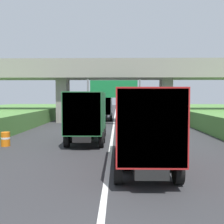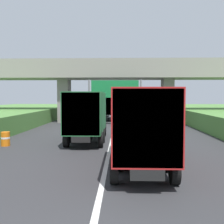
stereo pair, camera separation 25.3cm
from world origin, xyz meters
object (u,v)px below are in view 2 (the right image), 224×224
(overhead_highway_sign, at_px, (115,92))
(truck_green, at_px, (88,114))
(truck_red, at_px, (140,124))
(truck_orange, at_px, (105,106))
(truck_blue, at_px, (142,103))
(car_silver, at_px, (131,119))
(construction_barrel_2, at_px, (5,139))

(overhead_highway_sign, bearing_deg, truck_green, -98.70)
(truck_red, bearing_deg, truck_green, 114.37)
(truck_orange, bearing_deg, truck_red, -83.06)
(truck_orange, bearing_deg, truck_blue, 70.76)
(overhead_highway_sign, distance_m, truck_blue, 26.45)
(truck_orange, height_order, truck_green, same)
(overhead_highway_sign, xyz_separation_m, car_silver, (1.66, -1.79, -2.84))
(car_silver, height_order, construction_barrel_2, car_silver)
(truck_blue, bearing_deg, truck_red, -94.62)
(truck_red, bearing_deg, overhead_highway_sign, 94.84)
(truck_orange, xyz_separation_m, truck_green, (-0.13, -17.92, 0.00))
(truck_red, height_order, construction_barrel_2, truck_red)
(overhead_highway_sign, distance_m, truck_orange, 7.47)
(truck_blue, height_order, truck_red, same)
(overhead_highway_sign, height_order, truck_blue, overhead_highway_sign)
(truck_orange, distance_m, truck_blue, 19.92)
(truck_blue, height_order, construction_barrel_2, truck_blue)
(truck_orange, bearing_deg, car_silver, -70.26)
(truck_red, distance_m, construction_barrel_2, 9.73)
(truck_blue, relative_size, truck_green, 1.00)
(overhead_highway_sign, bearing_deg, truck_blue, 78.99)
(overhead_highway_sign, relative_size, truck_red, 0.81)
(truck_green, relative_size, car_silver, 1.78)
(truck_red, xyz_separation_m, construction_barrel_2, (-8.21, 5.00, -1.47))
(truck_orange, distance_m, car_silver, 9.50)
(truck_orange, bearing_deg, overhead_highway_sign, -77.89)
(truck_red, bearing_deg, car_silver, 89.44)
(truck_blue, distance_m, construction_barrel_2, 40.48)
(truck_orange, height_order, car_silver, truck_orange)
(overhead_highway_sign, bearing_deg, construction_barrel_2, -117.63)
(construction_barrel_2, bearing_deg, truck_orange, 75.41)
(truck_green, height_order, car_silver, truck_green)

